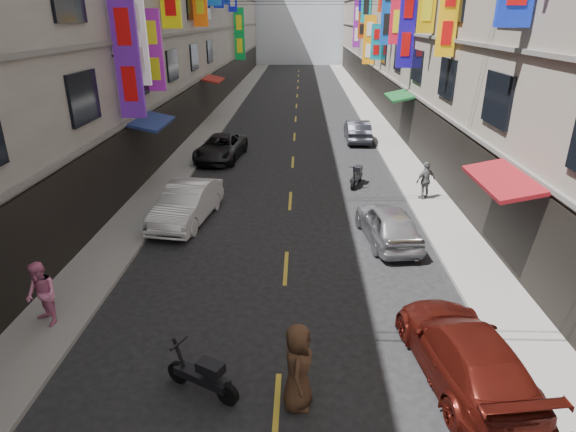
# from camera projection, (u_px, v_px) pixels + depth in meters

# --- Properties ---
(sidewalk_left) EXTENTS (2.00, 90.00, 0.12)m
(sidewalk_left) POSITION_uv_depth(u_px,v_px,m) (219.00, 118.00, 37.48)
(sidewalk_left) COLOR slate
(sidewalk_left) RESTS_ON ground
(sidewalk_right) EXTENTS (2.00, 90.00, 0.12)m
(sidewalk_right) POSITION_uv_depth(u_px,v_px,m) (373.00, 119.00, 37.17)
(sidewalk_right) COLOR slate
(sidewalk_right) RESTS_ON ground
(street_awnings) EXTENTS (13.99, 35.20, 0.41)m
(street_awnings) POSITION_uv_depth(u_px,v_px,m) (263.00, 122.00, 21.46)
(street_awnings) COLOR #134915
(street_awnings) RESTS_ON ground
(lane_markings) EXTENTS (0.12, 80.20, 0.01)m
(lane_markings) POSITION_uv_depth(u_px,v_px,m) (295.00, 127.00, 34.58)
(lane_markings) COLOR gold
(lane_markings) RESTS_ON ground
(scooter_crossing) EXTENTS (1.65, 0.97, 1.14)m
(scooter_crossing) POSITION_uv_depth(u_px,v_px,m) (203.00, 376.00, 9.96)
(scooter_crossing) COLOR black
(scooter_crossing) RESTS_ON ground
(scooter_far_right) EXTENTS (0.78, 1.74, 1.14)m
(scooter_far_right) POSITION_uv_depth(u_px,v_px,m) (357.00, 176.00, 22.46)
(scooter_far_right) COLOR black
(scooter_far_right) RESTS_ON ground
(car_left_mid) EXTENTS (2.19, 4.65, 1.47)m
(car_left_mid) POSITION_uv_depth(u_px,v_px,m) (187.00, 203.00, 18.37)
(car_left_mid) COLOR silver
(car_left_mid) RESTS_ON ground
(car_left_far) EXTENTS (2.69, 4.93, 1.31)m
(car_left_far) POSITION_uv_depth(u_px,v_px,m) (221.00, 148.00, 26.57)
(car_left_far) COLOR black
(car_left_far) RESTS_ON ground
(car_right_near) EXTENTS (2.47, 4.79, 1.33)m
(car_right_near) POSITION_uv_depth(u_px,v_px,m) (465.00, 353.00, 10.31)
(car_right_near) COLOR #50130D
(car_right_near) RESTS_ON ground
(car_right_mid) EXTENTS (2.09, 4.12, 1.34)m
(car_right_mid) POSITION_uv_depth(u_px,v_px,m) (388.00, 224.00, 16.74)
(car_right_mid) COLOR #B1B1B6
(car_right_mid) RESTS_ON ground
(car_right_far) EXTENTS (1.46, 4.11, 1.35)m
(car_right_far) POSITION_uv_depth(u_px,v_px,m) (357.00, 131.00, 30.45)
(car_right_far) COLOR #292931
(car_right_far) RESTS_ON ground
(pedestrian_lfar) EXTENTS (1.00, 0.96, 1.71)m
(pedestrian_lfar) POSITION_uv_depth(u_px,v_px,m) (42.00, 294.00, 11.90)
(pedestrian_lfar) COLOR pink
(pedestrian_lfar) RESTS_ON sidewalk_left
(pedestrian_rfar) EXTENTS (1.09, 0.90, 1.61)m
(pedestrian_rfar) POSITION_uv_depth(u_px,v_px,m) (426.00, 180.00, 20.36)
(pedestrian_rfar) COLOR slate
(pedestrian_rfar) RESTS_ON sidewalk_right
(pedestrian_crossing) EXTENTS (0.71, 0.98, 1.89)m
(pedestrian_crossing) POSITION_uv_depth(u_px,v_px,m) (298.00, 367.00, 9.47)
(pedestrian_crossing) COLOR #462C1C
(pedestrian_crossing) RESTS_ON ground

